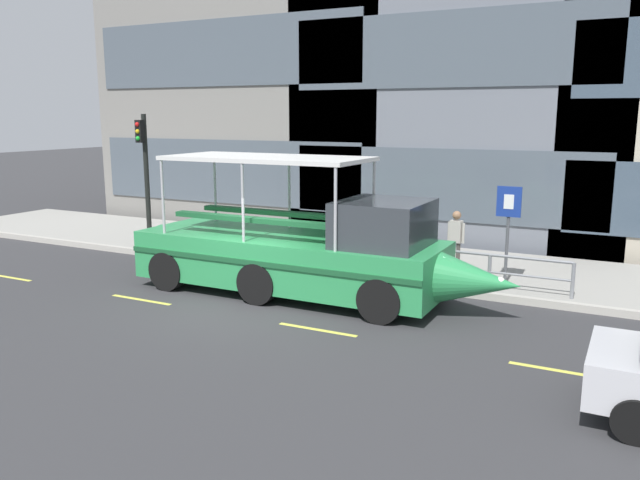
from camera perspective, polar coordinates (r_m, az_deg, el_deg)
ground_plane at (r=15.09m, az=-7.13°, el=-5.84°), size 120.00×120.00×0.00m
sidewalk at (r=19.79m, az=1.97°, el=-1.39°), size 32.00×4.80×0.18m
curb_edge at (r=17.63m, az=-1.47°, el=-2.96°), size 32.00×0.18×0.18m
lane_centreline at (r=14.53m, az=-8.73°, el=-6.55°), size 25.80×0.12×0.01m
curb_guardrail at (r=17.26m, az=2.46°, el=-0.92°), size 11.61×0.09×0.89m
traffic_light_pole at (r=21.63m, az=-15.47°, el=6.41°), size 0.24×0.46×4.25m
parking_sign at (r=16.49m, az=16.56°, el=1.90°), size 0.60×0.12×2.48m
duck_tour_boat at (r=15.45m, az=-1.10°, el=-1.17°), size 9.66×2.56×3.40m
pedestrian_near_bow at (r=17.40m, az=12.12°, el=0.37°), size 0.49×0.24×1.70m
pedestrian_mid_left at (r=17.75m, az=3.63°, el=0.63°), size 0.29×0.42×1.61m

